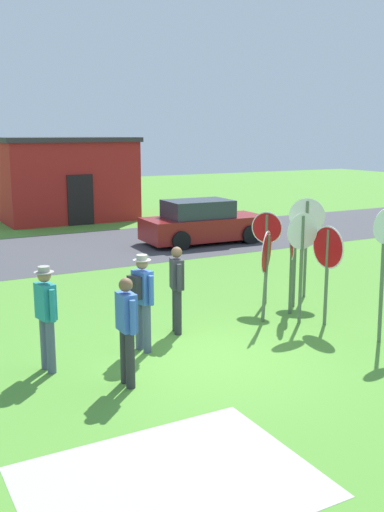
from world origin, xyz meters
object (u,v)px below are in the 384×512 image
at_px(stop_sign_center_cluster, 267,242).
at_px(person_with_sunhat, 142,296).
at_px(stop_sign_low_front, 327,258).
at_px(stop_sign_leaning_left, 384,255).
at_px(stop_sign_nearest, 306,230).
at_px(stop_sign_leaning_right, 266,261).
at_px(parked_car_on_street, 203,223).
at_px(stop_sign_rear_right, 302,249).
at_px(person_in_blue, 46,313).
at_px(stop_sign_far_back, 292,250).
at_px(person_in_dark_shirt, 127,326).
at_px(stop_sign_rear_left, 295,245).
at_px(person_near_signs, 177,285).

height_order(stop_sign_center_cluster, person_with_sunhat, stop_sign_center_cluster).
distance_m(stop_sign_low_front, stop_sign_leaning_left, 1.28).
relative_size(stop_sign_low_front, stop_sign_nearest, 0.86).
height_order(stop_sign_leaning_right, stop_sign_leaning_left, stop_sign_leaning_left).
bearing_deg(stop_sign_low_front, parked_car_on_street, 75.37).
xyz_separation_m(stop_sign_rear_right, person_in_blue, (-5.13, 0.01, -0.55)).
xyz_separation_m(stop_sign_far_back, person_in_dark_shirt, (-4.45, -1.73, -0.44)).
relative_size(stop_sign_rear_right, stop_sign_low_front, 1.12).
height_order(parked_car_on_street, stop_sign_leaning_right, stop_sign_leaning_right).
xyz_separation_m(stop_sign_rear_right, person_with_sunhat, (-3.44, 0.09, -0.52)).
distance_m(stop_sign_leaning_right, stop_sign_leaning_left, 2.30).
distance_m(stop_sign_center_cluster, person_in_dark_shirt, 5.14).
distance_m(stop_sign_rear_right, stop_sign_nearest, 2.01).
bearing_deg(stop_sign_leaning_left, person_with_sunhat, 157.62).
height_order(stop_sign_nearest, person_with_sunhat, stop_sign_nearest).
bearing_deg(stop_sign_nearest, stop_sign_leaning_right, -150.18).
xyz_separation_m(stop_sign_center_cluster, person_in_dark_shirt, (-4.43, -2.58, -0.47)).
height_order(parked_car_on_street, stop_sign_nearest, stop_sign_nearest).
relative_size(stop_sign_rear_left, person_in_blue, 1.17).
relative_size(parked_car_on_street, stop_sign_center_cluster, 2.09).
bearing_deg(stop_sign_rear_right, stop_sign_low_front, -40.55).
bearing_deg(stop_sign_nearest, person_near_signs, -167.78).
relative_size(parked_car_on_street, person_in_blue, 2.52).
relative_size(stop_sign_leaning_left, person_in_blue, 1.42).
bearing_deg(person_in_blue, person_with_sunhat, 2.61).
bearing_deg(stop_sign_far_back, person_in_dark_shirt, -158.81).
xyz_separation_m(stop_sign_far_back, person_near_signs, (-2.68, 0.07, -0.44)).
relative_size(person_with_sunhat, person_in_dark_shirt, 1.03).
height_order(stop_sign_nearest, stop_sign_far_back, stop_sign_nearest).
height_order(stop_sign_rear_right, stop_sign_center_cluster, stop_sign_rear_right).
distance_m(parked_car_on_street, stop_sign_rear_left, 8.03).
height_order(stop_sign_rear_right, stop_sign_rear_left, stop_sign_rear_right).
bearing_deg(stop_sign_leaning_right, stop_sign_nearest, 29.82).
relative_size(parked_car_on_street, person_with_sunhat, 2.52).
bearing_deg(stop_sign_rear_right, stop_sign_nearest, 47.86).
bearing_deg(person_in_dark_shirt, stop_sign_nearest, 25.16).
bearing_deg(parked_car_on_street, stop_sign_nearest, -100.92).
height_order(person_with_sunhat, person_in_blue, same).
bearing_deg(person_near_signs, stop_sign_rear_left, 5.92).
bearing_deg(person_in_blue, stop_sign_leaning_right, 4.70).
bearing_deg(parked_car_on_street, person_with_sunhat, -125.64).
bearing_deg(stop_sign_leaning_right, parked_car_on_street, 68.27).
xyz_separation_m(stop_sign_rear_left, stop_sign_leaning_left, (-0.05, -2.55, 0.26)).
height_order(parked_car_on_street, person_in_dark_shirt, person_in_dark_shirt).
bearing_deg(stop_sign_rear_left, person_with_sunhat, -167.56).
xyz_separation_m(stop_sign_center_cluster, person_near_signs, (-2.65, -0.78, -0.47)).
height_order(person_near_signs, person_in_blue, person_in_blue).
distance_m(parked_car_on_street, stop_sign_low_front, 9.36).
xyz_separation_m(parked_car_on_street, person_in_dark_shirt, (-6.97, -9.84, 0.26)).
distance_m(person_near_signs, person_in_blue, 2.76).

